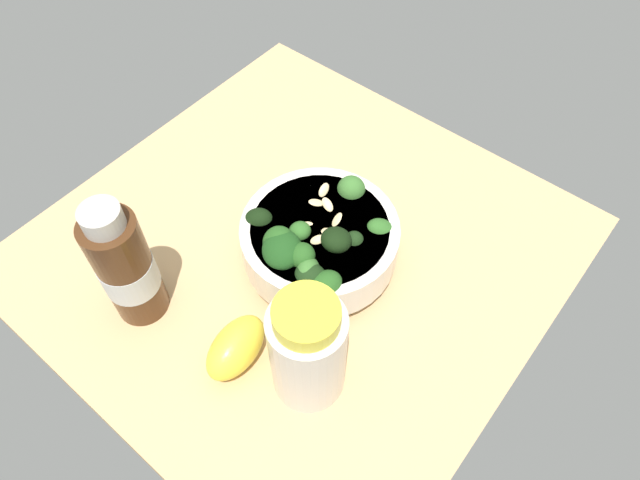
% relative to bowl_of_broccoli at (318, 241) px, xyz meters
% --- Properties ---
extents(ground_plane, '(0.58, 0.58, 0.05)m').
position_rel_bowl_of_broccoli_xyz_m(ground_plane, '(0.03, -0.00, -0.07)').
color(ground_plane, tan).
extents(bowl_of_broccoli, '(0.18, 0.19, 0.09)m').
position_rel_bowl_of_broccoli_xyz_m(bowl_of_broccoli, '(0.00, 0.00, 0.00)').
color(bowl_of_broccoli, silver).
rests_on(bowl_of_broccoli, ground_plane).
extents(lemon_wedge, '(0.06, 0.09, 0.05)m').
position_rel_bowl_of_broccoli_xyz_m(lemon_wedge, '(-0.01, 0.15, -0.02)').
color(lemon_wedge, yellow).
rests_on(lemon_wedge, ground_plane).
extents(bottle_tall, '(0.08, 0.08, 0.15)m').
position_rel_bowl_of_broccoli_xyz_m(bottle_tall, '(-0.09, 0.12, 0.03)').
color(bottle_tall, beige).
rests_on(bottle_tall, ground_plane).
extents(bottle_short, '(0.06, 0.06, 0.17)m').
position_rel_bowl_of_broccoli_xyz_m(bottle_short, '(0.12, 0.17, 0.03)').
color(bottle_short, '#472814').
rests_on(bottle_short, ground_plane).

